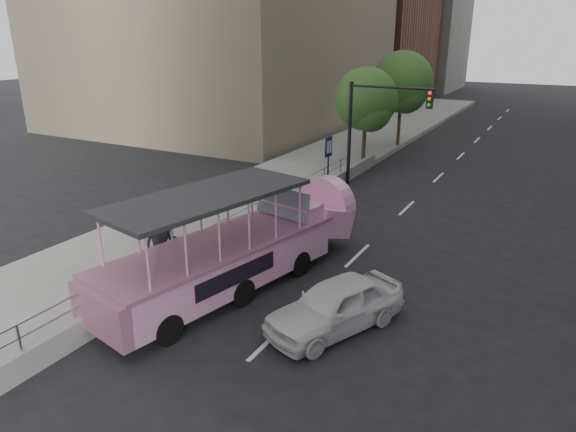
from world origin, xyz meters
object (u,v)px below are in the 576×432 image
at_px(car, 335,305).
at_px(parking_sign, 328,160).
at_px(pedestrian_far, 160,242).
at_px(traffic_signal, 373,118).
at_px(street_tree_near, 367,102).
at_px(pedestrian_mid, 168,215).
at_px(street_tree_far, 403,84).
at_px(duck_boat, 243,247).

relative_size(car, parking_sign, 1.40).
xyz_separation_m(pedestrian_far, traffic_signal, (2.11, 13.17, 2.26)).
xyz_separation_m(pedestrian_far, street_tree_near, (0.51, 16.59, 2.59)).
xyz_separation_m(traffic_signal, street_tree_near, (-1.60, 3.43, 0.32)).
bearing_deg(pedestrian_far, street_tree_near, 25.88).
bearing_deg(pedestrian_far, pedestrian_mid, 63.31).
bearing_deg(street_tree_far, street_tree_near, -91.91).
bearing_deg(car, pedestrian_far, -156.27).
bearing_deg(street_tree_far, car, -76.79).
relative_size(pedestrian_mid, street_tree_far, 0.29).
relative_size(car, pedestrian_far, 2.14).
relative_size(traffic_signal, street_tree_far, 0.81).
distance_m(duck_boat, pedestrian_mid, 4.04).
height_order(traffic_signal, street_tree_near, street_tree_near).
distance_m(duck_boat, street_tree_far, 21.82).
xyz_separation_m(duck_boat, traffic_signal, (-0.30, 12.10, 2.31)).
distance_m(car, pedestrian_mid, 7.85).
relative_size(pedestrian_mid, street_tree_near, 0.33).
bearing_deg(pedestrian_mid, street_tree_near, 7.55).
distance_m(street_tree_near, street_tree_far, 6.02).
bearing_deg(street_tree_far, pedestrian_far, -91.80).
distance_m(pedestrian_mid, pedestrian_far, 2.57).
relative_size(car, traffic_signal, 0.77).
distance_m(pedestrian_far, street_tree_far, 22.81).
xyz_separation_m(duck_boat, pedestrian_mid, (-3.90, 1.03, 0.05)).
bearing_deg(pedestrian_mid, car, -90.54).
bearing_deg(street_tree_near, traffic_signal, -65.02).
height_order(pedestrian_far, street_tree_near, street_tree_near).
bearing_deg(street_tree_near, duck_boat, -83.05).
bearing_deg(street_tree_far, duck_boat, -85.50).
bearing_deg(parking_sign, car, -64.45).
relative_size(car, street_tree_far, 0.62).
relative_size(duck_boat, car, 2.47).
bearing_deg(duck_boat, street_tree_near, 96.95).
bearing_deg(pedestrian_mid, parking_sign, -0.18).
xyz_separation_m(car, street_tree_far, (-5.32, 22.66, 3.63)).
height_order(car, pedestrian_mid, pedestrian_mid).
bearing_deg(duck_boat, parking_sign, 98.91).
bearing_deg(pedestrian_mid, duck_boat, -89.29).
xyz_separation_m(street_tree_near, street_tree_far, (0.20, 6.00, 0.49)).
distance_m(pedestrian_far, street_tree_near, 16.80).
xyz_separation_m(pedestrian_far, street_tree_far, (0.71, 22.59, 3.07)).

